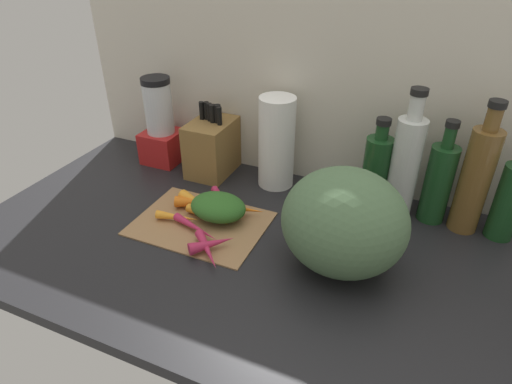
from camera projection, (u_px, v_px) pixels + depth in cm
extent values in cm
cube|color=black|center=(296.00, 259.00, 106.98)|extent=(170.00, 80.00, 3.00)
cube|color=beige|center=(348.00, 87.00, 120.50)|extent=(170.00, 3.00, 60.00)
cube|color=#997047|center=(201.00, 223.00, 116.48)|extent=(34.06, 25.46, 0.80)
cone|color=#B2264C|center=(196.00, 228.00, 112.05)|extent=(15.41, 6.76, 2.17)
cone|color=#B2264C|center=(212.00, 244.00, 105.82)|extent=(10.01, 10.44, 3.07)
cone|color=orange|center=(235.00, 208.00, 119.06)|extent=(16.57, 5.80, 3.10)
cone|color=#B2264C|center=(223.00, 200.00, 123.35)|extent=(11.61, 10.37, 2.11)
cone|color=orange|center=(208.00, 216.00, 116.40)|extent=(14.09, 5.16, 2.43)
cone|color=orange|center=(198.00, 202.00, 121.33)|extent=(12.97, 7.35, 3.21)
cone|color=#B2264C|center=(207.00, 250.00, 104.26)|extent=(11.83, 11.76, 2.42)
cone|color=orange|center=(196.00, 202.00, 121.25)|extent=(11.59, 6.38, 3.52)
cone|color=orange|center=(177.00, 217.00, 116.06)|extent=(11.92, 4.48, 2.32)
ellipsoid|color=#2D6023|center=(218.00, 207.00, 116.41)|extent=(15.32, 11.78, 6.48)
ellipsoid|color=#4C6B47|center=(344.00, 221.00, 96.45)|extent=(28.05, 25.33, 24.71)
cube|color=olive|center=(212.00, 148.00, 136.94)|extent=(12.07, 16.82, 17.03)
cylinder|color=black|center=(202.00, 111.00, 133.14)|extent=(1.47, 1.47, 5.50)
cylinder|color=black|center=(207.00, 111.00, 133.09)|extent=(1.62, 1.62, 5.50)
cylinder|color=black|center=(210.00, 112.00, 132.06)|extent=(1.59, 1.59, 5.50)
cylinder|color=black|center=(213.00, 114.00, 131.06)|extent=(1.83, 1.83, 5.50)
cylinder|color=black|center=(218.00, 114.00, 130.96)|extent=(2.07, 2.07, 5.50)
cylinder|color=black|center=(219.00, 116.00, 129.36)|extent=(1.48, 1.48, 5.50)
cube|color=red|center=(163.00, 146.00, 145.36)|extent=(11.86, 11.86, 10.38)
cylinder|color=silver|center=(158.00, 108.00, 138.41)|extent=(8.89, 8.89, 16.16)
cylinder|color=black|center=(155.00, 80.00, 133.71)|extent=(9.07, 9.07, 1.80)
cylinder|color=white|center=(277.00, 143.00, 127.90)|extent=(10.61, 10.61, 27.43)
cylinder|color=#19421E|center=(375.00, 174.00, 118.28)|extent=(7.32, 7.32, 20.99)
cylinder|color=#19421E|center=(382.00, 132.00, 111.74)|extent=(3.33, 3.33, 4.00)
cylinder|color=black|center=(384.00, 121.00, 110.27)|extent=(3.83, 3.83, 1.60)
cylinder|color=silver|center=(404.00, 170.00, 113.57)|extent=(7.41, 7.41, 27.66)
cylinder|color=silver|center=(416.00, 108.00, 104.68)|extent=(3.67, 3.67, 6.28)
cylinder|color=black|center=(420.00, 92.00, 102.62)|extent=(4.22, 4.22, 1.60)
cylinder|color=#19421E|center=(438.00, 184.00, 113.57)|extent=(7.12, 7.12, 21.20)
cylinder|color=#19421E|center=(450.00, 137.00, 106.59)|extent=(2.96, 2.96, 5.44)
cylinder|color=black|center=(453.00, 124.00, 104.75)|extent=(3.41, 3.41, 1.60)
cylinder|color=brown|center=(474.00, 182.00, 108.34)|extent=(7.36, 7.36, 27.53)
cylinder|color=brown|center=(493.00, 119.00, 99.65)|extent=(3.53, 3.53, 5.65)
cylinder|color=black|center=(498.00, 104.00, 97.75)|extent=(4.06, 4.06, 1.60)
cylinder|color=#19421E|center=(508.00, 203.00, 107.25)|extent=(6.72, 6.72, 20.03)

